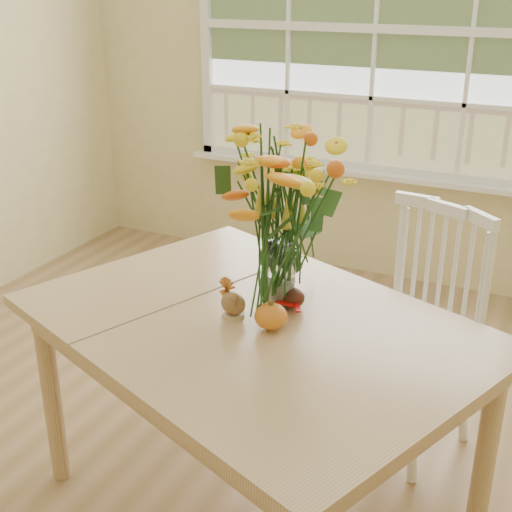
% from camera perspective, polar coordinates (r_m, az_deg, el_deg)
% --- Properties ---
extents(floor, '(4.00, 4.50, 0.01)m').
position_cam_1_polar(floor, '(2.87, -5.43, -17.79)').
color(floor, olive).
rests_on(floor, ground).
extents(wall_back, '(4.00, 0.02, 2.70)m').
position_cam_1_polar(wall_back, '(4.30, 9.91, 15.54)').
color(wall_back, beige).
rests_on(wall_back, floor).
extents(window, '(2.42, 0.12, 1.74)m').
position_cam_1_polar(window, '(4.24, 9.93, 17.92)').
color(window, silver).
rests_on(window, wall_back).
extents(dining_table, '(1.77, 1.53, 0.79)m').
position_cam_1_polar(dining_table, '(2.31, -0.22, -7.35)').
color(dining_table, tan).
rests_on(dining_table, floor).
extents(windsor_chair, '(0.60, 0.59, 1.00)m').
position_cam_1_polar(windsor_chair, '(2.87, 13.61, -4.95)').
color(windsor_chair, white).
rests_on(windsor_chair, floor).
extents(flower_vase, '(0.47, 0.47, 0.56)m').
position_cam_1_polar(flower_vase, '(2.24, 2.15, 3.74)').
color(flower_vase, white).
rests_on(flower_vase, dining_table).
extents(pumpkin, '(0.11, 0.11, 0.08)m').
position_cam_1_polar(pumpkin, '(2.19, 1.25, -5.15)').
color(pumpkin, orange).
rests_on(pumpkin, dining_table).
extents(turkey_figurine, '(0.11, 0.09, 0.12)m').
position_cam_1_polar(turkey_figurine, '(2.26, -1.92, -3.98)').
color(turkey_figurine, '#CCB78C').
rests_on(turkey_figurine, dining_table).
extents(dark_gourd, '(0.13, 0.12, 0.07)m').
position_cam_1_polar(dark_gourd, '(2.33, 3.13, -3.59)').
color(dark_gourd, '#38160F').
rests_on(dark_gourd, dining_table).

